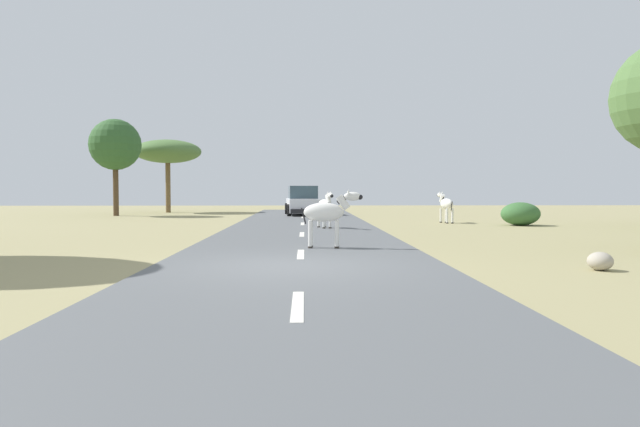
{
  "coord_description": "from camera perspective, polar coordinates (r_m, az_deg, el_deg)",
  "views": [
    {
      "loc": [
        0.33,
        -11.56,
        1.59
      ],
      "look_at": [
        0.83,
        7.44,
        0.79
      ],
      "focal_mm": 32.4,
      "sensor_mm": 36.0,
      "label": 1
    }
  ],
  "objects": [
    {
      "name": "zebra_1",
      "position": [
        15.11,
        0.71,
        0.05
      ],
      "size": [
        1.63,
        0.49,
        1.53
      ],
      "rotation": [
        0.0,
        0.0,
        4.64
      ],
      "color": "silver",
      "rests_on": "road"
    },
    {
      "name": "car_0",
      "position": [
        34.6,
        -1.7,
        1.18
      ],
      "size": [
        2.28,
        4.46,
        1.74
      ],
      "rotation": [
        0.0,
        0.0,
        3.22
      ],
      "color": "silver",
      "rests_on": "road"
    },
    {
      "name": "zebra_0",
      "position": [
        22.85,
        0.5,
        0.76
      ],
      "size": [
        0.7,
        1.52,
        1.47
      ],
      "rotation": [
        0.0,
        0.0,
        3.43
      ],
      "color": "silver",
      "rests_on": "road"
    },
    {
      "name": "zebra_2",
      "position": [
        27.78,
        12.32,
        0.92
      ],
      "size": [
        0.62,
        1.57,
        1.5
      ],
      "rotation": [
        0.0,
        0.0,
        0.21
      ],
      "color": "silver",
      "rests_on": "ground_plane"
    },
    {
      "name": "rock_1",
      "position": [
        12.55,
        25.94,
        -4.26
      ],
      "size": [
        0.48,
        0.51,
        0.36
      ],
      "primitive_type": "ellipsoid",
      "color": "#A89E8C",
      "rests_on": "ground_plane"
    },
    {
      "name": "tree_0",
      "position": [
        36.62,
        -19.58,
        6.39
      ],
      "size": [
        3.04,
        3.04,
        5.77
      ],
      "color": "#4C3823",
      "rests_on": "ground_plane"
    },
    {
      "name": "ground_plane",
      "position": [
        11.67,
        -3.13,
        -5.4
      ],
      "size": [
        90.0,
        90.0,
        0.0
      ],
      "primitive_type": "plane",
      "color": "#998E60"
    },
    {
      "name": "road",
      "position": [
        11.67,
        -1.98,
        -5.28
      ],
      "size": [
        6.0,
        64.0,
        0.05
      ],
      "primitive_type": "cube",
      "color": "#56595B",
      "rests_on": "ground_plane"
    },
    {
      "name": "bush_1",
      "position": [
        26.75,
        19.19,
        -0.03
      ],
      "size": [
        1.7,
        1.53,
        1.02
      ],
      "primitive_type": "ellipsoid",
      "color": "#386633",
      "rests_on": "ground_plane"
    },
    {
      "name": "tree_3",
      "position": [
        40.83,
        -14.81,
        5.91
      ],
      "size": [
        4.52,
        4.52,
        4.96
      ],
      "color": "brown",
      "rests_on": "ground_plane"
    },
    {
      "name": "lane_markings",
      "position": [
        10.67,
        -2.02,
        -5.85
      ],
      "size": [
        0.16,
        56.0,
        0.01
      ],
      "color": "silver",
      "rests_on": "road"
    }
  ]
}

